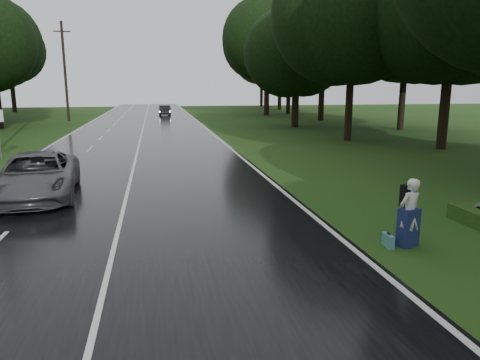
% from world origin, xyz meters
% --- Properties ---
extents(ground, '(160.00, 160.00, 0.00)m').
position_xyz_m(ground, '(0.00, 0.00, 0.00)').
color(ground, '#224213').
rests_on(ground, ground).
extents(road, '(12.00, 140.00, 0.04)m').
position_xyz_m(road, '(0.00, 20.00, 0.02)').
color(road, black).
rests_on(road, ground).
extents(lane_center, '(0.12, 140.00, 0.01)m').
position_xyz_m(lane_center, '(0.00, 20.00, 0.04)').
color(lane_center, silver).
rests_on(lane_center, road).
extents(grey_car, '(3.19, 5.96, 1.59)m').
position_xyz_m(grey_car, '(-3.10, 7.20, 0.84)').
color(grey_car, '#505255').
rests_on(grey_car, road).
extents(far_car, '(1.60, 4.16, 1.35)m').
position_xyz_m(far_car, '(2.45, 51.66, 0.72)').
color(far_car, black).
rests_on(far_car, road).
extents(hitchhiker, '(0.74, 0.70, 1.75)m').
position_xyz_m(hitchhiker, '(7.27, 0.28, 0.81)').
color(hitchhiker, silver).
rests_on(hitchhiker, ground).
extents(suitcase, '(0.17, 0.47, 0.33)m').
position_xyz_m(suitcase, '(6.76, 0.30, 0.17)').
color(suitcase, teal).
rests_on(suitcase, ground).
extents(utility_pole_far, '(1.80, 0.28, 10.86)m').
position_xyz_m(utility_pole_far, '(-8.50, 44.26, 0.00)').
color(utility_pole_far, black).
rests_on(utility_pole_far, ground).
extents(road_sign_b, '(0.65, 0.10, 2.71)m').
position_xyz_m(road_sign_b, '(-7.20, 16.61, 0.00)').
color(road_sign_b, white).
rests_on(road_sign_b, ground).
extents(tree_left_e, '(8.43, 8.43, 13.17)m').
position_xyz_m(tree_left_e, '(-13.22, 36.04, 0.00)').
color(tree_left_e, black).
rests_on(tree_left_e, ground).
extents(tree_left_f, '(9.36, 9.36, 14.62)m').
position_xyz_m(tree_left_f, '(-16.32, 46.17, 0.00)').
color(tree_left_f, black).
rests_on(tree_left_f, ground).
extents(tree_right_d, '(9.89, 9.89, 15.46)m').
position_xyz_m(tree_right_d, '(15.02, 21.20, 0.00)').
color(tree_right_d, black).
rests_on(tree_right_d, ground).
extents(tree_right_e, '(7.44, 7.44, 11.62)m').
position_xyz_m(tree_right_e, '(14.49, 32.21, 0.00)').
color(tree_right_e, black).
rests_on(tree_right_e, ground).
extents(tree_right_f, '(11.04, 11.04, 17.25)m').
position_xyz_m(tree_right_f, '(16.14, 50.09, 0.00)').
color(tree_right_f, black).
rests_on(tree_right_f, ground).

